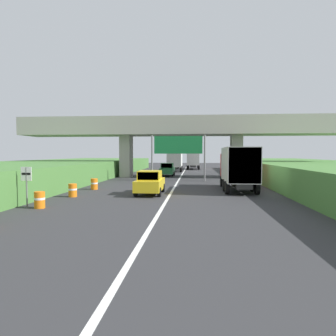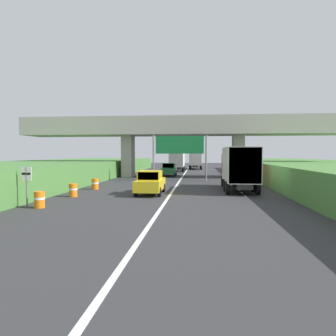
{
  "view_description": "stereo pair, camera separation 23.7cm",
  "coord_description": "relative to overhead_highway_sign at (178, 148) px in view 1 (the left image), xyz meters",
  "views": [
    {
      "loc": [
        1.74,
        1.82,
        2.94
      ],
      "look_at": [
        0.0,
        21.61,
        2.0
      ],
      "focal_mm": 32.04,
      "sensor_mm": 36.0,
      "label": 1
    },
    {
      "loc": [
        1.98,
        1.84,
        2.94
      ],
      "look_at": [
        0.0,
        21.61,
        2.0
      ],
      "focal_mm": 32.04,
      "sensor_mm": 36.0,
      "label": 2
    }
  ],
  "objects": [
    {
      "name": "construction_barrel_2",
      "position": [
        -6.59,
        -16.91,
        -3.16
      ],
      "size": [
        0.57,
        0.57,
        0.9
      ],
      "color": "orange",
      "rests_on": "ground"
    },
    {
      "name": "truck_orange",
      "position": [
        1.51,
        25.65,
        -1.69
      ],
      "size": [
        2.44,
        7.3,
        3.44
      ],
      "color": "black",
      "rests_on": "ground"
    },
    {
      "name": "overhead_highway_sign",
      "position": [
        0.0,
        0.0,
        0.0
      ],
      "size": [
        5.88,
        0.18,
        4.96
      ],
      "color": "slate",
      "rests_on": "ground"
    },
    {
      "name": "lane_centre_stripe",
      "position": [
        0.0,
        -2.71,
        -3.62
      ],
      "size": [
        0.2,
        102.85,
        0.01
      ],
      "primitive_type": "cube",
      "color": "white",
      "rests_on": "ground"
    },
    {
      "name": "car_green",
      "position": [
        -1.86,
        7.43,
        -2.77
      ],
      "size": [
        1.86,
        4.1,
        1.72
      ],
      "color": "#236B38",
      "rests_on": "ground"
    },
    {
      "name": "overpass_bridge",
      "position": [
        0.0,
        5.14,
        1.97
      ],
      "size": [
        40.0,
        4.8,
        7.46
      ],
      "color": "#ADA89E",
      "rests_on": "ground"
    },
    {
      "name": "truck_red",
      "position": [
        5.2,
        -8.02,
        -1.69
      ],
      "size": [
        2.44,
        7.3,
        3.44
      ],
      "color": "black",
      "rests_on": "ground"
    },
    {
      "name": "construction_barrel_4",
      "position": [
        -6.49,
        -8.35,
        -3.16
      ],
      "size": [
        0.57,
        0.57,
        0.9
      ],
      "color": "orange",
      "rests_on": "ground"
    },
    {
      "name": "truck_black",
      "position": [
        -1.48,
        17.97,
        -1.69
      ],
      "size": [
        2.44,
        7.3,
        3.44
      ],
      "color": "black",
      "rests_on": "ground"
    },
    {
      "name": "construction_barrel_3",
      "position": [
        -6.53,
        -12.63,
        -3.16
      ],
      "size": [
        0.57,
        0.57,
        0.9
      ],
      "color": "orange",
      "rests_on": "ground"
    },
    {
      "name": "speed_limit_sign",
      "position": [
        -7.4,
        -16.76,
        -2.15
      ],
      "size": [
        0.6,
        0.08,
        2.23
      ],
      "color": "slate",
      "rests_on": "ground"
    },
    {
      "name": "car_yellow",
      "position": [
        -1.47,
        -10.81,
        -2.77
      ],
      "size": [
        1.86,
        4.1,
        1.72
      ],
      "color": "gold",
      "rests_on": "ground"
    }
  ]
}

